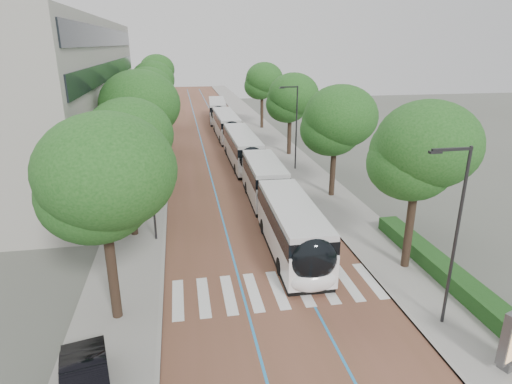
# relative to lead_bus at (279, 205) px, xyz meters

# --- Properties ---
(ground) EXTENTS (160.00, 160.00, 0.00)m
(ground) POSITION_rel_lead_bus_xyz_m (-1.97, -8.54, -1.63)
(ground) COLOR #51544C
(ground) RESTS_ON ground
(road) EXTENTS (11.00, 140.00, 0.02)m
(road) POSITION_rel_lead_bus_xyz_m (-1.97, 31.46, -1.62)
(road) COLOR brown
(road) RESTS_ON ground
(sidewalk_left) EXTENTS (4.00, 140.00, 0.12)m
(sidewalk_left) POSITION_rel_lead_bus_xyz_m (-9.47, 31.46, -1.57)
(sidewalk_left) COLOR gray
(sidewalk_left) RESTS_ON ground
(sidewalk_right) EXTENTS (4.00, 140.00, 0.12)m
(sidewalk_right) POSITION_rel_lead_bus_xyz_m (5.53, 31.46, -1.57)
(sidewalk_right) COLOR gray
(sidewalk_right) RESTS_ON ground
(kerb_left) EXTENTS (0.20, 140.00, 0.14)m
(kerb_left) POSITION_rel_lead_bus_xyz_m (-7.57, 31.46, -1.57)
(kerb_left) COLOR gray
(kerb_left) RESTS_ON ground
(kerb_right) EXTENTS (0.20, 140.00, 0.14)m
(kerb_right) POSITION_rel_lead_bus_xyz_m (3.63, 31.46, -1.57)
(kerb_right) COLOR gray
(kerb_right) RESTS_ON ground
(zebra_crossing) EXTENTS (10.55, 3.60, 0.01)m
(zebra_crossing) POSITION_rel_lead_bus_xyz_m (-1.77, -7.54, -1.60)
(zebra_crossing) COLOR silver
(zebra_crossing) RESTS_ON ground
(lane_line_left) EXTENTS (0.12, 126.00, 0.01)m
(lane_line_left) POSITION_rel_lead_bus_xyz_m (-3.57, 31.46, -1.60)
(lane_line_left) COLOR #257DBD
(lane_line_left) RESTS_ON road
(lane_line_right) EXTENTS (0.12, 126.00, 0.01)m
(lane_line_right) POSITION_rel_lead_bus_xyz_m (-0.37, 31.46, -1.60)
(lane_line_right) COLOR #257DBD
(lane_line_right) RESTS_ON road
(office_building) EXTENTS (18.11, 40.00, 14.00)m
(office_building) POSITION_rel_lead_bus_xyz_m (-21.44, 19.46, 5.37)
(office_building) COLOR #9A988F
(office_building) RESTS_ON ground
(hedge) EXTENTS (1.20, 14.00, 0.80)m
(hedge) POSITION_rel_lead_bus_xyz_m (7.13, -8.54, -1.11)
(hedge) COLOR #1B4317
(hedge) RESTS_ON sidewalk_right
(streetlight_near) EXTENTS (1.82, 0.20, 8.00)m
(streetlight_near) POSITION_rel_lead_bus_xyz_m (4.65, -11.54, 3.19)
(streetlight_near) COLOR #28282A
(streetlight_near) RESTS_ON sidewalk_right
(streetlight_far) EXTENTS (1.82, 0.20, 8.00)m
(streetlight_far) POSITION_rel_lead_bus_xyz_m (4.65, 13.46, 3.19)
(streetlight_far) COLOR #28282A
(streetlight_far) RESTS_ON sidewalk_right
(lamp_post_left) EXTENTS (0.14, 0.14, 8.00)m
(lamp_post_left) POSITION_rel_lead_bus_xyz_m (-8.07, -0.54, 2.49)
(lamp_post_left) COLOR #28282A
(lamp_post_left) RESTS_ON sidewalk_left
(trees_left) EXTENTS (6.33, 60.53, 9.66)m
(trees_left) POSITION_rel_lead_bus_xyz_m (-9.47, 15.78, 5.06)
(trees_left) COLOR black
(trees_left) RESTS_ON ground
(trees_right) EXTENTS (5.67, 47.25, 8.78)m
(trees_right) POSITION_rel_lead_bus_xyz_m (5.73, 13.12, 4.58)
(trees_right) COLOR black
(trees_right) RESTS_ON ground
(lead_bus) EXTENTS (2.97, 18.45, 3.20)m
(lead_bus) POSITION_rel_lead_bus_xyz_m (0.00, 0.00, 0.00)
(lead_bus) COLOR black
(lead_bus) RESTS_ON ground
(bus_queued_0) EXTENTS (2.57, 12.40, 3.20)m
(bus_queued_0) POSITION_rel_lead_bus_xyz_m (0.01, 16.21, -0.00)
(bus_queued_0) COLOR white
(bus_queued_0) RESTS_ON ground
(bus_queued_1) EXTENTS (2.61, 12.41, 3.20)m
(bus_queued_1) POSITION_rel_lead_bus_xyz_m (-0.13, 29.63, -0.00)
(bus_queued_1) COLOR white
(bus_queued_1) RESTS_ON ground
(bus_queued_2) EXTENTS (3.26, 12.53, 3.20)m
(bus_queued_2) POSITION_rel_lead_bus_xyz_m (-0.08, 42.97, -0.00)
(bus_queued_2) COLOR white
(bus_queued_2) RESTS_ON ground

